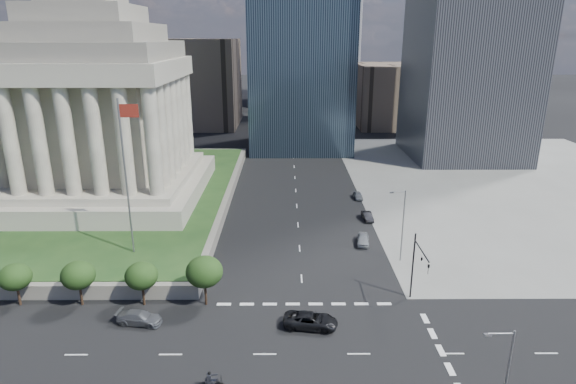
{
  "coord_description": "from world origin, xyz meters",
  "views": [
    {
      "loc": [
        -1.98,
        -33.86,
        28.98
      ],
      "look_at": [
        -1.74,
        13.68,
        13.49
      ],
      "focal_mm": 30.0,
      "sensor_mm": 36.0,
      "label": 1
    }
  ],
  "objects_px": {
    "parked_sedan_near": "(363,239)",
    "motorcycle_trail": "(208,382)",
    "pickup_truck": "(311,320)",
    "street_lamp_south": "(503,384)",
    "suv_grey": "(140,318)",
    "parked_sedan_far": "(358,196)",
    "street_lamp_north": "(402,222)",
    "war_memorial": "(93,83)",
    "parked_sedan_mid": "(367,216)",
    "traffic_signal_ne": "(418,263)",
    "flagpole": "(126,169)"
  },
  "relations": [
    {
      "from": "street_lamp_south",
      "to": "parked_sedan_near",
      "type": "distance_m",
      "value": 37.11
    },
    {
      "from": "war_memorial",
      "to": "traffic_signal_ne",
      "type": "xyz_separation_m",
      "value": [
        46.5,
        -34.3,
        -16.15
      ]
    },
    {
      "from": "street_lamp_north",
      "to": "suv_grey",
      "type": "relative_size",
      "value": 2.08
    },
    {
      "from": "flagpole",
      "to": "pickup_truck",
      "type": "distance_m",
      "value": 29.41
    },
    {
      "from": "motorcycle_trail",
      "to": "street_lamp_north",
      "type": "bearing_deg",
      "value": 41.1
    },
    {
      "from": "war_memorial",
      "to": "flagpole",
      "type": "relative_size",
      "value": 1.95
    },
    {
      "from": "street_lamp_north",
      "to": "parked_sedan_far",
      "type": "relative_size",
      "value": 2.71
    },
    {
      "from": "pickup_truck",
      "to": "parked_sedan_far",
      "type": "bearing_deg",
      "value": -6.92
    },
    {
      "from": "traffic_signal_ne",
      "to": "parked_sedan_mid",
      "type": "height_order",
      "value": "traffic_signal_ne"
    },
    {
      "from": "suv_grey",
      "to": "parked_sedan_far",
      "type": "height_order",
      "value": "suv_grey"
    },
    {
      "from": "flagpole",
      "to": "parked_sedan_far",
      "type": "xyz_separation_m",
      "value": [
        33.33,
        26.94,
        -12.49
      ]
    },
    {
      "from": "war_memorial",
      "to": "parked_sedan_near",
      "type": "height_order",
      "value": "war_memorial"
    },
    {
      "from": "suv_grey",
      "to": "pickup_truck",
      "type": "bearing_deg",
      "value": -83.07
    },
    {
      "from": "street_lamp_north",
      "to": "parked_sedan_far",
      "type": "bearing_deg",
      "value": 94.03
    },
    {
      "from": "traffic_signal_ne",
      "to": "street_lamp_north",
      "type": "height_order",
      "value": "street_lamp_north"
    },
    {
      "from": "parked_sedan_near",
      "to": "motorcycle_trail",
      "type": "relative_size",
      "value": 1.57
    },
    {
      "from": "street_lamp_south",
      "to": "motorcycle_trail",
      "type": "bearing_deg",
      "value": 164.7
    },
    {
      "from": "flagpole",
      "to": "street_lamp_south",
      "type": "bearing_deg",
      "value": -40.47
    },
    {
      "from": "street_lamp_south",
      "to": "motorcycle_trail",
      "type": "distance_m",
      "value": 23.17
    },
    {
      "from": "traffic_signal_ne",
      "to": "parked_sedan_near",
      "type": "height_order",
      "value": "traffic_signal_ne"
    },
    {
      "from": "street_lamp_north",
      "to": "motorcycle_trail",
      "type": "distance_m",
      "value": 33.56
    },
    {
      "from": "war_memorial",
      "to": "suv_grey",
      "type": "height_order",
      "value": "war_memorial"
    },
    {
      "from": "parked_sedan_near",
      "to": "parked_sedan_far",
      "type": "bearing_deg",
      "value": 92.47
    },
    {
      "from": "street_lamp_north",
      "to": "parked_sedan_far",
      "type": "height_order",
      "value": "street_lamp_north"
    },
    {
      "from": "suv_grey",
      "to": "parked_sedan_near",
      "type": "relative_size",
      "value": 1.14
    },
    {
      "from": "traffic_signal_ne",
      "to": "parked_sedan_far",
      "type": "height_order",
      "value": "traffic_signal_ne"
    },
    {
      "from": "parked_sedan_far",
      "to": "street_lamp_south",
      "type": "bearing_deg",
      "value": -89.38
    },
    {
      "from": "pickup_truck",
      "to": "parked_sedan_near",
      "type": "height_order",
      "value": "pickup_truck"
    },
    {
      "from": "parked_sedan_near",
      "to": "parked_sedan_far",
      "type": "height_order",
      "value": "parked_sedan_near"
    },
    {
      "from": "parked_sedan_far",
      "to": "war_memorial",
      "type": "bearing_deg",
      "value": -177.53
    },
    {
      "from": "parked_sedan_near",
      "to": "motorcycle_trail",
      "type": "xyz_separation_m",
      "value": [
        -17.87,
        -30.56,
        0.28
      ]
    },
    {
      "from": "pickup_truck",
      "to": "street_lamp_south",
      "type": "bearing_deg",
      "value": -132.76
    },
    {
      "from": "street_lamp_north",
      "to": "suv_grey",
      "type": "distance_m",
      "value": 34.46
    },
    {
      "from": "street_lamp_north",
      "to": "motorcycle_trail",
      "type": "bearing_deg",
      "value": -131.2
    },
    {
      "from": "street_lamp_south",
      "to": "parked_sedan_mid",
      "type": "distance_m",
      "value": 46.43
    },
    {
      "from": "pickup_truck",
      "to": "parked_sedan_near",
      "type": "relative_size",
      "value": 1.34
    },
    {
      "from": "pickup_truck",
      "to": "parked_sedan_far",
      "type": "xyz_separation_m",
      "value": [
        10.91,
        41.44,
        -0.16
      ]
    },
    {
      "from": "pickup_truck",
      "to": "motorcycle_trail",
      "type": "xyz_separation_m",
      "value": [
        -9.16,
        -9.5,
        0.22
      ]
    },
    {
      "from": "street_lamp_north",
      "to": "parked_sedan_mid",
      "type": "xyz_separation_m",
      "value": [
        -1.83,
        15.12,
        -5.02
      ]
    },
    {
      "from": "parked_sedan_near",
      "to": "motorcycle_trail",
      "type": "bearing_deg",
      "value": -111.7
    },
    {
      "from": "parked_sedan_far",
      "to": "parked_sedan_near",
      "type": "bearing_deg",
      "value": -97.37
    },
    {
      "from": "street_lamp_north",
      "to": "traffic_signal_ne",
      "type": "bearing_deg",
      "value": -94.19
    },
    {
      "from": "motorcycle_trail",
      "to": "flagpole",
      "type": "bearing_deg",
      "value": 111.22
    },
    {
      "from": "war_memorial",
      "to": "motorcycle_trail",
      "type": "distance_m",
      "value": 58.03
    },
    {
      "from": "war_memorial",
      "to": "street_lamp_north",
      "type": "bearing_deg",
      "value": -25.92
    },
    {
      "from": "motorcycle_trail",
      "to": "pickup_truck",
      "type": "bearing_deg",
      "value": 38.36
    },
    {
      "from": "parked_sedan_near",
      "to": "parked_sedan_mid",
      "type": "xyz_separation_m",
      "value": [
        2.2,
        9.56,
        -0.08
      ]
    },
    {
      "from": "pickup_truck",
      "to": "motorcycle_trail",
      "type": "bearing_deg",
      "value": 143.88
    },
    {
      "from": "parked_sedan_mid",
      "to": "parked_sedan_far",
      "type": "height_order",
      "value": "parked_sedan_mid"
    },
    {
      "from": "street_lamp_south",
      "to": "motorcycle_trail",
      "type": "xyz_separation_m",
      "value": [
        -21.9,
        5.99,
        -4.66
      ]
    }
  ]
}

